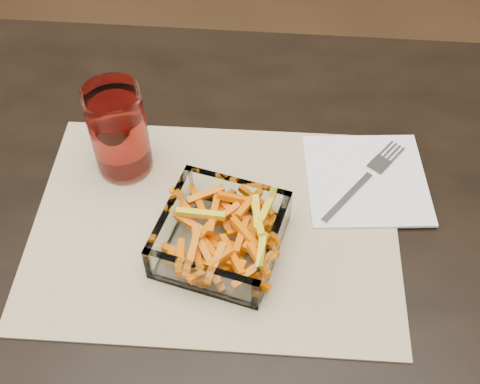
# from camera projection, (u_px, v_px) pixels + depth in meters

# --- Properties ---
(dining_table) EXTENTS (1.60, 0.90, 0.75)m
(dining_table) POSITION_uv_depth(u_px,v_px,m) (258.00, 302.00, 0.78)
(dining_table) COLOR black
(dining_table) RESTS_ON ground
(placemat) EXTENTS (0.46, 0.34, 0.00)m
(placemat) POSITION_uv_depth(u_px,v_px,m) (215.00, 225.00, 0.75)
(placemat) COLOR tan
(placemat) RESTS_ON dining_table
(glass_bowl) EXTENTS (0.16, 0.16, 0.05)m
(glass_bowl) POSITION_uv_depth(u_px,v_px,m) (221.00, 237.00, 0.71)
(glass_bowl) COLOR white
(glass_bowl) RESTS_ON placemat
(tumbler) EXTENTS (0.07, 0.07, 0.13)m
(tumbler) POSITION_uv_depth(u_px,v_px,m) (119.00, 134.00, 0.76)
(tumbler) COLOR white
(tumbler) RESTS_ON placemat
(napkin) EXTENTS (0.17, 0.17, 0.00)m
(napkin) POSITION_uv_depth(u_px,v_px,m) (366.00, 179.00, 0.79)
(napkin) COLOR white
(napkin) RESTS_ON placemat
(fork) EXTENTS (0.12, 0.15, 0.00)m
(fork) POSITION_uv_depth(u_px,v_px,m) (366.00, 179.00, 0.78)
(fork) COLOR silver
(fork) RESTS_ON napkin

